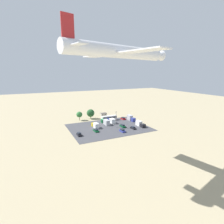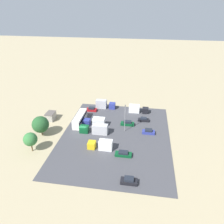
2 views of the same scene
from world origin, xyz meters
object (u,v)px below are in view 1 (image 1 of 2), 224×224
(bus, at_px, (109,118))
(parked_truck_2, at_px, (106,122))
(parked_car_0, at_px, (133,128))
(parked_car_3, at_px, (123,126))
(parked_car_2, at_px, (79,134))
(parked_truck_3, at_px, (131,118))
(shed_building, at_px, (104,115))
(parked_truck_0, at_px, (111,121))
(airplane, at_px, (122,52))
(parked_car_1, at_px, (122,131))
(parked_car_4, at_px, (96,130))
(parked_truck_4, at_px, (140,124))
(parked_truck_1, at_px, (95,125))
(parked_car_5, at_px, (123,118))

(bus, xyz_separation_m, parked_truck_2, (5.80, 7.07, -0.26))
(parked_car_0, xyz_separation_m, parked_car_3, (3.82, -5.57, 0.09))
(parked_car_2, distance_m, parked_truck_3, 41.99)
(bus, relative_size, parked_car_0, 2.60)
(shed_building, xyz_separation_m, parked_car_3, (-0.31, 28.47, -0.66))
(parked_car_3, xyz_separation_m, parked_truck_2, (6.82, -10.00, 0.81))
(parked_truck_0, bearing_deg, parked_truck_2, -166.40)
(parked_truck_3, bearing_deg, bus, -25.82)
(shed_building, xyz_separation_m, airplane, (21.16, 65.40, 36.92))
(bus, height_order, parked_car_3, bus)
(bus, distance_m, parked_car_2, 33.16)
(parked_car_3, distance_m, airplane, 56.89)
(parked_car_1, relative_size, parked_car_2, 1.01)
(shed_building, height_order, parked_truck_3, parked_truck_3)
(parked_car_0, xyz_separation_m, parked_car_4, (21.06, -5.12, 0.00))
(shed_building, relative_size, parked_car_0, 1.08)
(parked_car_1, xyz_separation_m, parked_truck_4, (-14.84, -4.51, 0.70))
(parked_car_1, relative_size, parked_truck_1, 0.56)
(bus, relative_size, parked_truck_3, 1.35)
(parked_car_0, height_order, parked_truck_0, parked_truck_0)
(parked_car_0, xyz_separation_m, airplane, (25.29, 31.36, 37.67))
(parked_car_0, distance_m, parked_car_3, 6.75)
(parked_truck_4, distance_m, airplane, 59.50)
(parked_car_0, height_order, parked_truck_1, parked_truck_1)
(parked_car_0, xyz_separation_m, parked_truck_1, (18.82, -11.85, 0.76))
(parked_car_0, height_order, parked_car_1, parked_car_1)
(parked_truck_2, bearing_deg, parked_car_3, -55.72)
(parked_car_2, relative_size, parked_truck_1, 0.56)
(parked_truck_3, bearing_deg, parked_truck_1, 9.06)
(parked_car_4, bearing_deg, bus, -132.80)
(bus, xyz_separation_m, parked_truck_0, (1.05, 5.92, -0.36))
(shed_building, relative_size, parked_truck_0, 0.57)
(parked_car_0, xyz_separation_m, parked_car_1, (8.15, 1.86, 0.08))
(shed_building, bearing_deg, parked_car_0, 96.92)
(parked_truck_1, relative_size, parked_truck_4, 0.97)
(parked_car_1, distance_m, parked_truck_4, 15.52)
(parked_car_3, bearing_deg, shed_building, -89.37)
(parked_truck_4, bearing_deg, parked_car_4, -5.09)
(parked_truck_1, relative_size, airplane, 0.18)
(parked_truck_4, bearing_deg, parked_car_5, -84.92)
(airplane, bearing_deg, parked_truck_2, 148.90)
(parked_car_1, xyz_separation_m, parked_truck_2, (2.49, -17.42, 0.82))
(parked_car_4, bearing_deg, parked_truck_0, -142.61)
(parked_truck_3, bearing_deg, parked_car_3, 40.91)
(parked_truck_2, distance_m, parked_truck_3, 19.10)
(bus, height_order, airplane, airplane)
(parked_car_0, xyz_separation_m, parked_truck_0, (5.88, -16.72, 0.81))
(parked_truck_2, bearing_deg, bus, 50.63)
(parked_car_0, distance_m, airplane, 55.16)
(parked_truck_2, bearing_deg, shed_building, 70.60)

